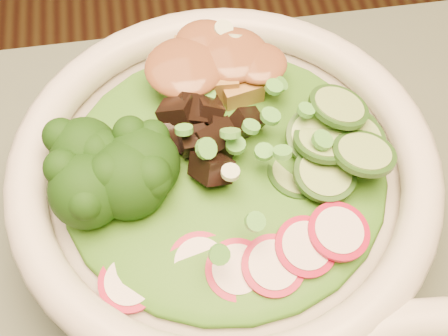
{
  "coord_description": "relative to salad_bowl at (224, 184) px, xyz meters",
  "views": [
    {
      "loc": [
        -0.19,
        -0.01,
        1.16
      ],
      "look_at": [
        -0.16,
        0.21,
        0.81
      ],
      "focal_mm": 50.0,
      "sensor_mm": 36.0,
      "label": 1
    }
  ],
  "objects": [
    {
      "name": "salad_bowl",
      "position": [
        0.0,
        0.0,
        0.0
      ],
      "size": [
        0.29,
        0.29,
        0.08
      ],
      "rotation": [
        0.0,
        0.0,
        -0.0
      ],
      "color": "silver",
      "rests_on": "dining_table"
    },
    {
      "name": "lettuce_bed",
      "position": [
        -0.0,
        0.0,
        0.02
      ],
      "size": [
        0.22,
        0.22,
        0.03
      ],
      "primitive_type": "ellipsoid",
      "color": "#265812",
      "rests_on": "salad_bowl"
    },
    {
      "name": "broccoli_florets",
      "position": [
        -0.07,
        -0.01,
        0.04
      ],
      "size": [
        0.08,
        0.07,
        0.05
      ],
      "primitive_type": null,
      "rotation": [
        0.0,
        0.0,
        -0.0
      ],
      "color": "black",
      "rests_on": "salad_bowl"
    },
    {
      "name": "radish_slices",
      "position": [
        0.01,
        -0.07,
        0.03
      ],
      "size": [
        0.12,
        0.04,
        0.02
      ],
      "primitive_type": null,
      "rotation": [
        0.0,
        0.0,
        -0.0
      ],
      "color": "maroon",
      "rests_on": "salad_bowl"
    },
    {
      "name": "cucumber_slices",
      "position": [
        0.07,
        0.0,
        0.03
      ],
      "size": [
        0.07,
        0.07,
        0.04
      ],
      "primitive_type": null,
      "rotation": [
        0.0,
        0.0,
        -0.0
      ],
      "color": "#A2CA70",
      "rests_on": "salad_bowl"
    },
    {
      "name": "mushroom_heap",
      "position": [
        -0.0,
        0.01,
        0.04
      ],
      "size": [
        0.07,
        0.07,
        0.04
      ],
      "primitive_type": null,
      "rotation": [
        0.0,
        0.0,
        -0.0
      ],
      "color": "black",
      "rests_on": "salad_bowl"
    },
    {
      "name": "tofu_cubes",
      "position": [
        -0.0,
        0.07,
        0.03
      ],
      "size": [
        0.1,
        0.06,
        0.04
      ],
      "primitive_type": null,
      "rotation": [
        0.0,
        0.0,
        -0.0
      ],
      "color": "#A67D37",
      "rests_on": "salad_bowl"
    },
    {
      "name": "peanut_sauce",
      "position": [
        -0.0,
        0.07,
        0.05
      ],
      "size": [
        0.07,
        0.06,
        0.02
      ],
      "primitive_type": "ellipsoid",
      "color": "brown",
      "rests_on": "tofu_cubes"
    },
    {
      "name": "scallion_garnish",
      "position": [
        0.0,
        0.0,
        0.05
      ],
      "size": [
        0.2,
        0.2,
        0.03
      ],
      "primitive_type": null,
      "color": "green",
      "rests_on": "salad_bowl"
    }
  ]
}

